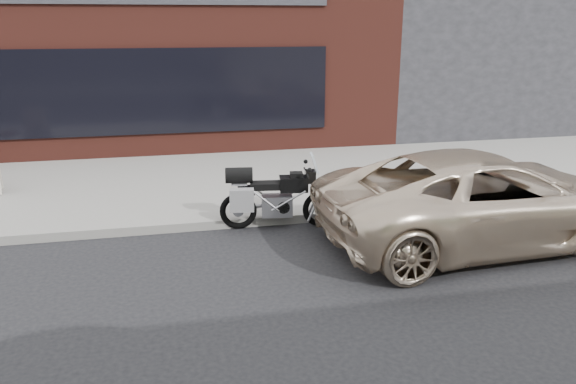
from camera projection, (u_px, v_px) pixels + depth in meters
ground at (277, 369)px, 5.54m from camera, size 120.00×120.00×0.00m
near_sidewalk at (214, 177)px, 12.06m from camera, size 44.00×6.00×0.15m
storefront at (128, 56)px, 17.55m from camera, size 14.00×10.07×4.50m
neighbour_building at (478, 30)px, 19.78m from camera, size 10.00×10.00×6.00m
motorcycle at (272, 197)px, 9.16m from camera, size 1.98×0.64×1.25m
minivan at (484, 199)px, 8.52m from camera, size 5.23×2.65×1.42m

